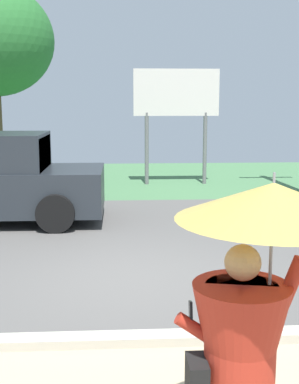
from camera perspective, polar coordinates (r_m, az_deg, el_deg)
The scene contains 3 objects.
ground_plane at distance 10.36m, azimuth -2.01°, elevation -4.40°, with size 40.00×22.00×0.20m.
monk_pedestrian at distance 3.29m, azimuth 10.96°, elevation -14.72°, with size 1.16×1.16×2.13m.
roadside_billboard at distance 15.78m, azimuth 3.00°, elevation 10.08°, with size 2.60×0.12×3.50m.
Camera 1 is at (-0.23, -7.08, 2.53)m, focal length 47.97 mm.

